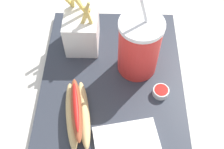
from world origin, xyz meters
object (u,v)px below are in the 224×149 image
at_px(soda_cup, 139,47).
at_px(fries_basket, 82,30).
at_px(ketchup_cup_1, 161,91).
at_px(hot_dog_1, 77,113).

distance_m(soda_cup, fries_basket, 0.16).
distance_m(soda_cup, ketchup_cup_1, 0.12).
relative_size(soda_cup, ketchup_cup_1, 5.96).
height_order(fries_basket, ketchup_cup_1, fries_basket).
distance_m(fries_basket, ketchup_cup_1, 0.26).
distance_m(fries_basket, hot_dog_1, 0.23).
height_order(soda_cup, hot_dog_1, soda_cup).
relative_size(fries_basket, ketchup_cup_1, 4.36).
distance_m(hot_dog_1, ketchup_cup_1, 0.20).
bearing_deg(hot_dog_1, soda_cup, -42.94).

